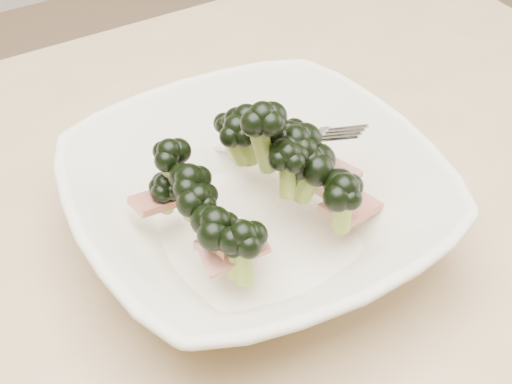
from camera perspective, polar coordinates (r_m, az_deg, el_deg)
dining_table at (r=0.66m, az=-7.99°, el=-13.13°), size 1.20×0.80×0.75m
broccoli_dish at (r=0.59m, az=-0.03°, el=-0.56°), size 0.31×0.31×0.14m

